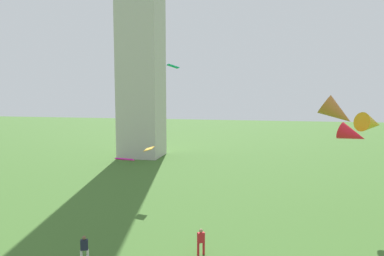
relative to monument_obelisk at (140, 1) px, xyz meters
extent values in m
cube|color=#B7B2A8|center=(0.00, 0.00, -2.16)|extent=(5.88, 5.88, 40.95)
cylinder|color=silver|center=(8.33, -33.69, -22.25)|extent=(0.14, 0.14, 0.76)
cube|color=#1E2333|center=(8.16, -33.76, -21.57)|extent=(0.47, 0.38, 0.61)
sphere|color=brown|center=(8.16, -33.76, -21.15)|extent=(0.22, 0.22, 0.22)
cylinder|color=red|center=(14.70, -31.31, -22.25)|extent=(0.15, 0.15, 0.78)
cylinder|color=red|center=(14.40, -31.50, -22.25)|extent=(0.15, 0.15, 0.78)
cube|color=red|center=(14.55, -31.41, -21.55)|extent=(0.49, 0.43, 0.61)
sphere|color=#A37556|center=(14.55, -31.41, -21.13)|extent=(0.23, 0.23, 0.23)
cube|color=#0ABE90|center=(9.60, -18.68, -10.54)|extent=(1.30, 1.17, 0.42)
cone|color=#B86929|center=(23.21, -24.46, -14.36)|extent=(3.00, 2.16, 2.54)
cube|color=gold|center=(7.75, -20.40, -18.10)|extent=(0.86, 1.19, 0.36)
cone|color=gold|center=(26.60, -20.07, -15.46)|extent=(2.89, 2.75, 1.91)
cube|color=#EF13B4|center=(8.77, -28.90, -17.46)|extent=(1.37, 1.04, 0.37)
cone|color=red|center=(24.79, -22.11, -16.18)|extent=(2.63, 2.29, 1.87)
camera|label=1|loc=(18.34, -52.70, -12.71)|focal=34.94mm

